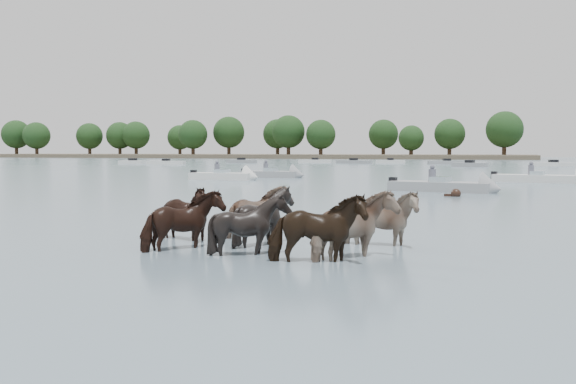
% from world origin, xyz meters
% --- Properties ---
extents(ground, '(400.00, 400.00, 0.00)m').
position_xyz_m(ground, '(0.00, 0.00, 0.00)').
color(ground, '#4C626E').
rests_on(ground, ground).
extents(shoreline, '(160.00, 30.00, 1.00)m').
position_xyz_m(shoreline, '(-70.00, 150.00, 0.50)').
color(shoreline, '#4C4233').
rests_on(shoreline, ground).
extents(pony_herd, '(6.16, 4.27, 1.50)m').
position_xyz_m(pony_herd, '(-0.06, 0.42, 0.50)').
color(pony_herd, black).
rests_on(pony_herd, ground).
extents(swimming_pony, '(0.72, 0.44, 0.44)m').
position_xyz_m(swimming_pony, '(2.16, 16.90, 0.10)').
color(swimming_pony, black).
rests_on(swimming_pony, ground).
extents(motorboat_a, '(5.05, 1.73, 1.92)m').
position_xyz_m(motorboat_a, '(-13.72, 27.99, 0.23)').
color(motorboat_a, silver).
rests_on(motorboat_a, ground).
extents(motorboat_b, '(5.67, 2.64, 1.92)m').
position_xyz_m(motorboat_b, '(1.93, 20.03, 0.23)').
color(motorboat_b, gray).
rests_on(motorboat_b, ground).
extents(motorboat_c, '(6.09, 2.68, 1.92)m').
position_xyz_m(motorboat_c, '(6.79, 31.29, 0.22)').
color(motorboat_c, silver).
rests_on(motorboat_c, ground).
extents(motorboat_f, '(4.97, 1.63, 1.92)m').
position_xyz_m(motorboat_f, '(-11.86, 32.47, 0.23)').
color(motorboat_f, gray).
rests_on(motorboat_f, ground).
extents(distant_flotilla, '(104.33, 26.82, 0.93)m').
position_xyz_m(distant_flotilla, '(1.03, 77.34, 0.26)').
color(distant_flotilla, silver).
rests_on(distant_flotilla, ground).
extents(treeline, '(151.54, 23.54, 11.58)m').
position_xyz_m(treeline, '(-72.14, 149.48, 6.61)').
color(treeline, '#382619').
rests_on(treeline, ground).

